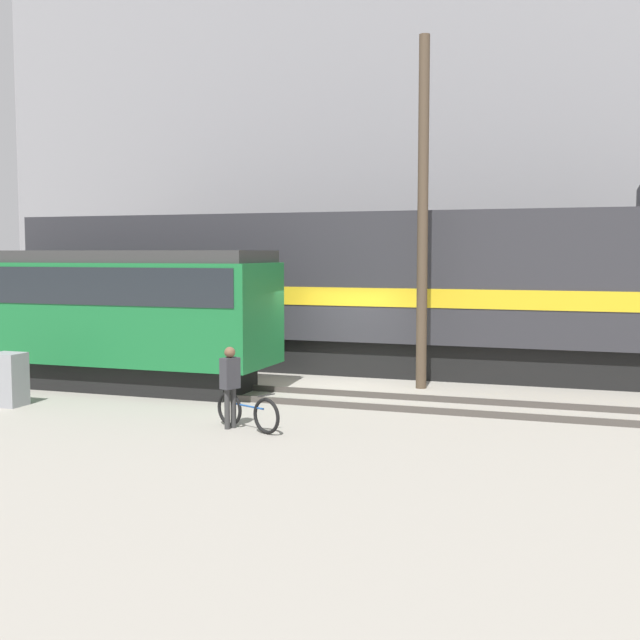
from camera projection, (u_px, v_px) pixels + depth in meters
ground_plane at (333, 387)px, 20.62m from camera, size 120.00×120.00×0.00m
track_near at (308, 397)px, 18.83m from camera, size 60.00×1.50×0.14m
track_far at (365, 368)px, 23.45m from camera, size 60.00×1.50×0.14m
building_backdrop at (428, 146)px, 31.06m from camera, size 33.90×6.00×15.13m
freight_locomotive at (364, 289)px, 23.27m from camera, size 21.04×3.04×5.16m
streetcar at (78, 309)px, 20.74m from camera, size 10.50×2.54×3.50m
bicycle at (248, 412)px, 15.59m from camera, size 1.64×0.80×0.76m
person at (230, 379)px, 15.67m from camera, size 0.35×0.42×1.62m
utility_pole_left at (423, 214)px, 20.07m from camera, size 0.27×0.27×8.80m
signal_box at (8, 379)px, 18.04m from camera, size 0.70×0.60×1.20m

